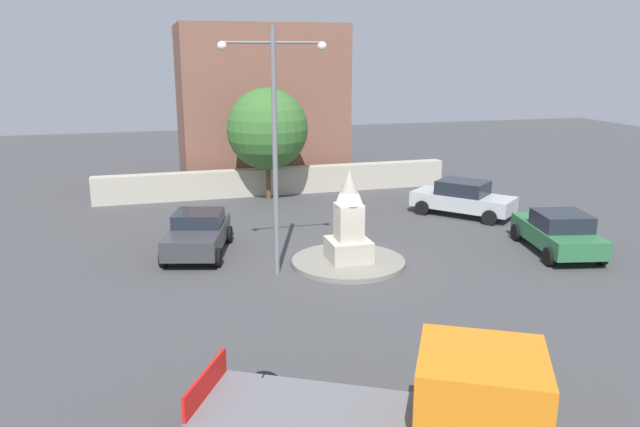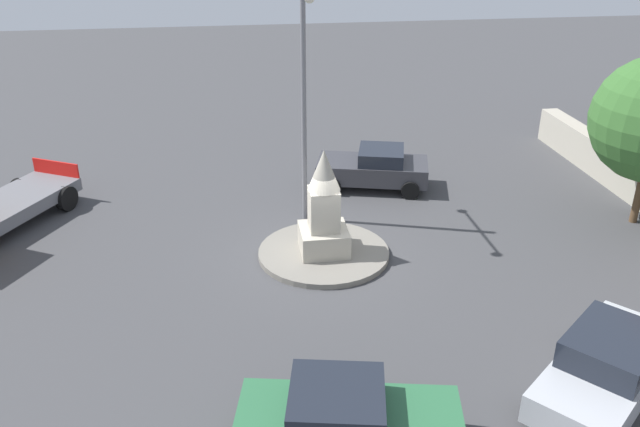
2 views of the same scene
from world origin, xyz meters
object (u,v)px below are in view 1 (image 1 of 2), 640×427
Objects in this scene: car_dark_grey_near_island at (198,233)px; tree_near_wall at (267,129)px; truck_orange_far_side at (419,411)px; car_green_parked_left at (558,232)px; car_silver_passing at (463,198)px; monument at (349,223)px; streetlamp at (275,130)px; corner_building at (259,103)px.

car_dark_grey_near_island is 9.15m from tree_near_wall.
car_green_parked_left is at bearing -135.28° from truck_orange_far_side.
car_silver_passing reaches higher than car_dark_grey_near_island.
tree_near_wall reaches higher than truck_orange_far_side.
car_green_parked_left is at bearing 174.45° from monument.
streetlamp is 16.40m from corner_building.
monument is 10.65m from truck_orange_far_side.
streetlamp is 1.75× the size of car_silver_passing.
car_dark_grey_near_island is 11.90m from car_silver_passing.
truck_orange_far_side is at bearing 101.63° from car_dark_grey_near_island.
car_dark_grey_near_island is at bearing 70.76° from corner_building.
car_silver_passing is 0.50× the size of corner_building.
truck_orange_far_side is (-2.67, 12.99, 0.32)m from car_dark_grey_near_island.
monument is 8.45m from car_silver_passing.
monument reaches higher than car_silver_passing.
car_silver_passing is 0.82× the size of tree_near_wall.
tree_near_wall is (7.63, -5.43, 2.65)m from car_silver_passing.
corner_building is 1.63× the size of tree_near_wall.
car_dark_grey_near_island is (2.29, -2.80, -3.93)m from streetlamp.
corner_building reaches higher than truck_orange_far_side.
monument is at bearing 94.24° from tree_near_wall.
car_green_parked_left is 0.72× the size of truck_orange_far_side.
tree_near_wall reaches higher than car_dark_grey_near_island.
monument is 0.40× the size of streetlamp.
car_silver_passing is 17.76m from truck_orange_far_side.
car_silver_passing reaches higher than car_green_parked_left.
truck_orange_far_side is at bearing 78.45° from monument.
car_dark_grey_near_island is at bearing -50.76° from streetlamp.
streetlamp reaches higher than truck_orange_far_side.
corner_building is 5.75m from tree_near_wall.
car_green_parked_left is 0.83× the size of tree_near_wall.
corner_building is at bearing -65.07° from car_green_parked_left.
car_green_parked_left reaches higher than car_dark_grey_near_island.
corner_building is at bearing -96.48° from tree_near_wall.
monument is 10.53m from tree_near_wall.
car_dark_grey_near_island is 0.96× the size of car_silver_passing.
streetlamp is at bearing -87.85° from truck_orange_far_side.
car_silver_passing is at bearing 122.23° from corner_building.
tree_near_wall reaches higher than monument.
truck_orange_far_side is 20.92m from tree_near_wall.
car_green_parked_left is at bearing 165.13° from car_dark_grey_near_island.
monument is 7.71m from car_green_parked_left.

